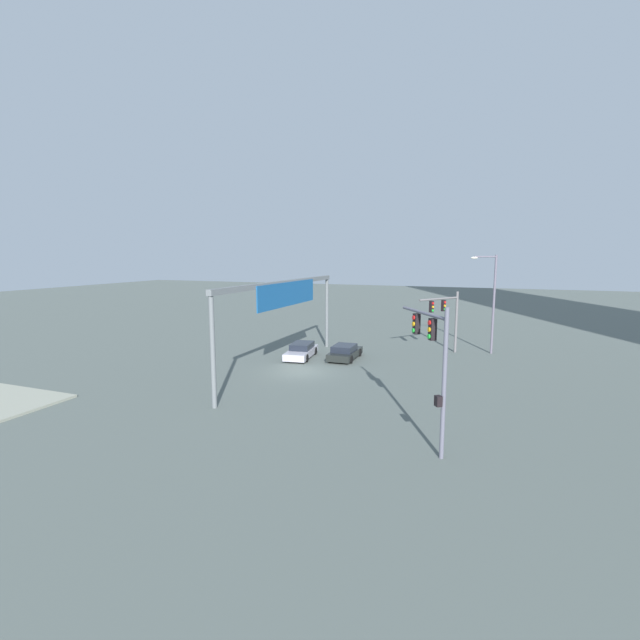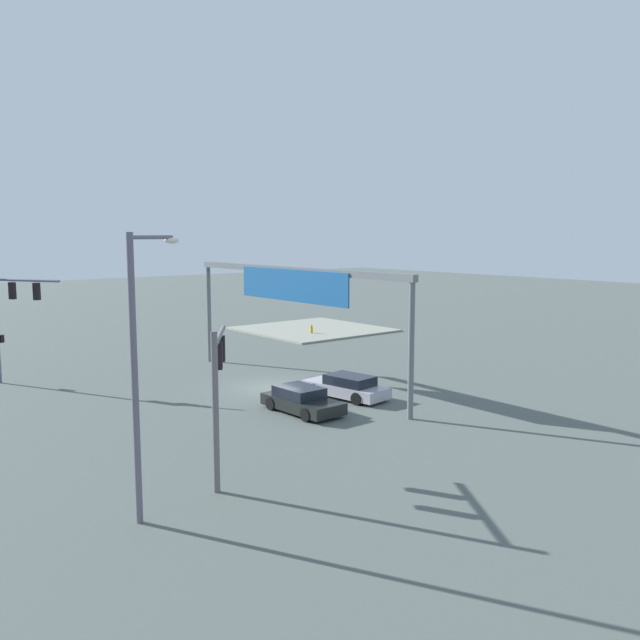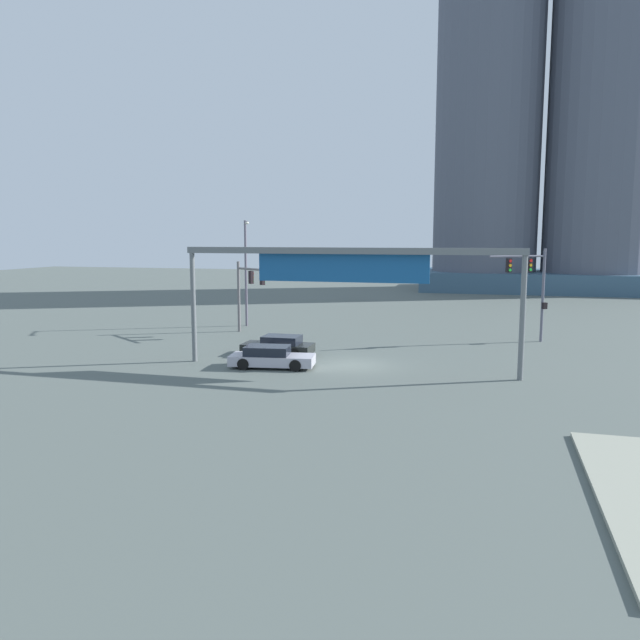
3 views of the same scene
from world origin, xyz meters
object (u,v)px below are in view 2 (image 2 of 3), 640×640
object	(u,v)px
traffic_signal_opposite_side	(11,308)
sedan_car_waiting_far	(302,400)
sedan_car_approaching	(347,387)
streetlamp_curved_arm	(139,358)
fire_hydrant_on_curb	(311,329)
traffic_signal_near_corner	(218,375)

from	to	relation	value
traffic_signal_opposite_side	sedan_car_waiting_far	bearing A→B (deg)	-3.14
traffic_signal_opposite_side	sedan_car_approaching	size ratio (longest dim) A/B	1.32
traffic_signal_opposite_side	sedan_car_approaching	xyz separation A→B (m)	(-14.32, -12.46, -3.75)
sedan_car_approaching	sedan_car_waiting_far	bearing A→B (deg)	94.13
streetlamp_curved_arm	fire_hydrant_on_curb	distance (m)	37.27
sedan_car_approaching	fire_hydrant_on_curb	xyz separation A→B (m)	(18.19, -12.21, -0.09)
fire_hydrant_on_curb	sedan_car_approaching	bearing A→B (deg)	146.14
traffic_signal_opposite_side	fire_hydrant_on_curb	xyz separation A→B (m)	(3.87, -24.66, -3.84)
streetlamp_curved_arm	sedan_car_approaching	world-z (taller)	streetlamp_curved_arm
traffic_signal_opposite_side	streetlamp_curved_arm	distance (m)	21.76
traffic_signal_near_corner	sedan_car_waiting_far	xyz separation A→B (m)	(5.02, -7.53, -3.08)
traffic_signal_near_corner	fire_hydrant_on_curb	world-z (taller)	traffic_signal_near_corner
traffic_signal_opposite_side	sedan_car_approaching	world-z (taller)	traffic_signal_opposite_side
streetlamp_curved_arm	sedan_car_approaching	xyz separation A→B (m)	(7.33, -14.60, -4.32)
sedan_car_waiting_far	fire_hydrant_on_curb	bearing A→B (deg)	139.10
traffic_signal_opposite_side	sedan_car_waiting_far	size ratio (longest dim) A/B	1.48
traffic_signal_near_corner	sedan_car_approaching	world-z (taller)	traffic_signal_near_corner
sedan_car_waiting_far	fire_hydrant_on_curb	xyz separation A→B (m)	(18.95, -15.77, -0.09)
streetlamp_curved_arm	fire_hydrant_on_curb	size ratio (longest dim) A/B	12.00
streetlamp_curved_arm	sedan_car_waiting_far	distance (m)	13.55
streetlamp_curved_arm	sedan_car_waiting_far	bearing A→B (deg)	4.50
sedan_car_approaching	sedan_car_waiting_far	distance (m)	3.65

